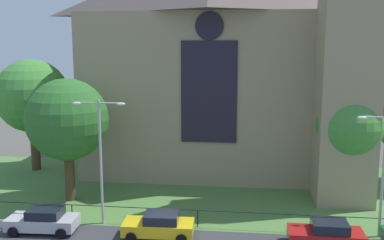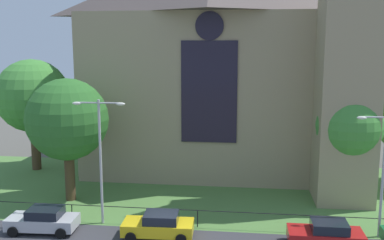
# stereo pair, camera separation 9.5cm
# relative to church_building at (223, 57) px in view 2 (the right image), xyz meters

# --- Properties ---
(ground) EXTENTS (160.00, 160.00, 0.00)m
(ground) POSITION_rel_church_building_xyz_m (-2.48, -6.10, -10.27)
(ground) COLOR #56544C
(grass_verge) EXTENTS (120.00, 20.00, 0.01)m
(grass_verge) POSITION_rel_church_building_xyz_m (-2.48, -8.10, -10.27)
(grass_verge) COLOR #517F3D
(grass_verge) RESTS_ON ground
(church_building) EXTENTS (23.20, 16.20, 26.00)m
(church_building) POSITION_rel_church_building_xyz_m (0.00, 0.00, 0.00)
(church_building) COLOR tan
(church_building) RESTS_ON ground
(iron_railing) EXTENTS (33.05, 0.07, 1.13)m
(iron_railing) POSITION_rel_church_building_xyz_m (-0.77, -13.60, -9.29)
(iron_railing) COLOR black
(iron_railing) RESTS_ON ground
(tree_right_near) EXTENTS (4.70, 4.70, 8.00)m
(tree_right_near) POSITION_rel_church_building_xyz_m (9.45, -7.84, -4.67)
(tree_right_near) COLOR #4C3823
(tree_right_near) RESTS_ON ground
(tree_left_far) EXTENTS (6.58, 6.58, 10.13)m
(tree_left_far) POSITION_rel_church_building_xyz_m (-17.01, -2.24, -3.49)
(tree_left_far) COLOR #4C3823
(tree_left_far) RESTS_ON ground
(tree_left_near) EXTENTS (5.94, 5.94, 9.03)m
(tree_left_near) POSITION_rel_church_building_xyz_m (-10.68, -9.74, -4.25)
(tree_left_near) COLOR #4C3823
(tree_left_near) RESTS_ON ground
(streetlamp_near) EXTENTS (3.37, 0.26, 8.03)m
(streetlamp_near) POSITION_rel_church_building_xyz_m (-6.92, -13.70, -5.14)
(streetlamp_near) COLOR #B2B2B7
(streetlamp_near) RESTS_ON ground
(streetlamp_far) EXTENTS (3.37, 0.26, 7.46)m
(streetlamp_far) POSITION_rel_church_building_xyz_m (10.17, -13.70, -5.46)
(streetlamp_far) COLOR #B2B2B7
(streetlamp_far) RESTS_ON ground
(parked_car_silver) EXTENTS (4.27, 2.17, 1.51)m
(parked_car_silver) POSITION_rel_church_building_xyz_m (-10.12, -15.42, -9.53)
(parked_car_silver) COLOR #B7B7BC
(parked_car_silver) RESTS_ON ground
(parked_car_yellow) EXTENTS (4.27, 2.17, 1.51)m
(parked_car_yellow) POSITION_rel_church_building_xyz_m (-2.91, -15.34, -9.53)
(parked_car_yellow) COLOR gold
(parked_car_yellow) RESTS_ON ground
(parked_car_red) EXTENTS (4.20, 2.03, 1.51)m
(parked_car_red) POSITION_rel_church_building_xyz_m (6.79, -15.44, -9.53)
(parked_car_red) COLOR #B21919
(parked_car_red) RESTS_ON ground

